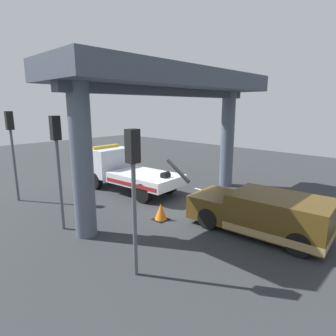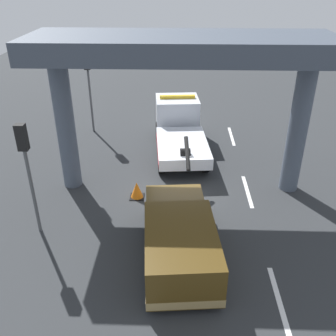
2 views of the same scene
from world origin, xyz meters
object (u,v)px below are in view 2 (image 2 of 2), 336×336
Objects in this scene: traffic_light_far at (63,107)px; traffic_cone_orange at (137,190)px; traffic_light_near at (26,156)px; traffic_light_mid at (88,76)px; towed_van_green at (179,241)px; tow_truck_white at (179,127)px.

traffic_cone_orange is at bearing -122.68° from traffic_light_far.
traffic_cone_orange is at bearing -54.92° from traffic_light_near.
traffic_light_mid is at bearing 25.10° from traffic_cone_orange.
traffic_cone_orange is at bearing 25.62° from towed_van_green.
traffic_light_far reaches higher than traffic_cone_orange.
traffic_light_mid is (9.50, 0.00, 0.23)m from traffic_light_near.
tow_truck_white is 1.61× the size of traffic_light_mid.
towed_van_green is 1.21× the size of traffic_light_far.
traffic_light_mid is 8.43m from traffic_cone_orange.
traffic_light_near is 0.95× the size of traffic_light_far.
traffic_light_mid reaches higher than traffic_light_near.
tow_truck_white is at bearing -112.86° from traffic_light_mid.
towed_van_green is (-8.77, -0.08, -0.42)m from tow_truck_white.
traffic_light_far is 6.23× the size of traffic_cone_orange.
traffic_light_near is at bearing 74.68° from towed_van_green.
traffic_light_near is 9.50m from traffic_light_mid.
traffic_light_mid is (10.91, 5.15, 2.53)m from towed_van_green.
traffic_light_mid is (2.14, 5.08, 2.10)m from tow_truck_white.
traffic_light_far is 4.92m from traffic_cone_orange.
towed_van_green is 7.52× the size of traffic_cone_orange.
traffic_light_far reaches higher than towed_van_green.
tow_truck_white is 1.65× the size of traffic_light_far.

